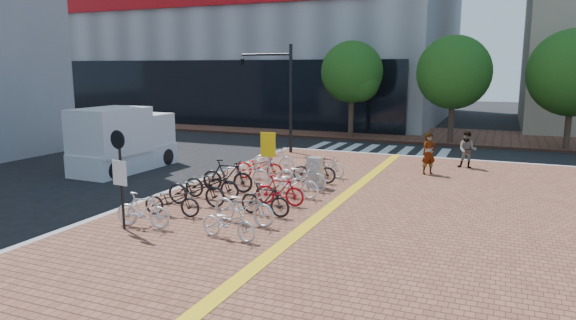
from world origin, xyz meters
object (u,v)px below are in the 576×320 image
at_px(bike_8, 229,223).
at_px(bike_12, 293,183).
at_px(bike_9, 244,206).
at_px(bike_0, 143,210).
at_px(utility_box, 315,172).
at_px(notice_sign, 120,167).
at_px(bike_14, 314,170).
at_px(box_truck, 123,141).
at_px(bike_13, 302,175).
at_px(traffic_light_pole, 268,78).
at_px(bike_2, 196,189).
at_px(bike_5, 245,172).
at_px(bike_1, 172,201).
at_px(bike_15, 324,166).
at_px(bike_3, 212,183).
at_px(bike_6, 259,166).
at_px(yellow_sign, 268,150).
at_px(pedestrian_a, 429,154).
at_px(bike_4, 227,176).
at_px(pedestrian_b, 467,150).
at_px(bike_10, 265,199).
at_px(bike_7, 274,159).
at_px(bike_11, 280,190).

xyz_separation_m(bike_8, bike_12, (-0.12, 4.61, 0.05)).
bearing_deg(bike_9, bike_0, 127.47).
bearing_deg(utility_box, notice_sign, -114.79).
height_order(bike_14, box_truck, box_truck).
bearing_deg(bike_13, traffic_light_pole, 42.17).
bearing_deg(bike_2, bike_5, -5.43).
bearing_deg(bike_0, box_truck, 37.28).
relative_size(bike_1, bike_15, 1.00).
bearing_deg(notice_sign, bike_12, 59.93).
bearing_deg(bike_3, bike_12, -65.98).
bearing_deg(bike_6, yellow_sign, -150.78).
bearing_deg(traffic_light_pole, pedestrian_a, -18.76).
bearing_deg(bike_1, bike_0, 168.04).
relative_size(bike_0, bike_1, 0.95).
relative_size(bike_4, bike_6, 1.00).
relative_size(bike_5, bike_8, 1.15).
xyz_separation_m(pedestrian_b, box_truck, (-13.95, -5.60, 0.36)).
bearing_deg(pedestrian_b, bike_9, -109.81).
xyz_separation_m(bike_5, bike_13, (2.21, 0.15, 0.02)).
xyz_separation_m(bike_5, bike_10, (2.41, -3.36, -0.01)).
distance_m(bike_15, yellow_sign, 3.05).
relative_size(yellow_sign, notice_sign, 0.75).
bearing_deg(bike_15, bike_10, -176.84).
relative_size(bike_13, utility_box, 1.77).
height_order(pedestrian_b, traffic_light_pole, traffic_light_pole).
relative_size(bike_10, notice_sign, 0.60).
relative_size(pedestrian_b, notice_sign, 0.59).
distance_m(bike_4, bike_10, 3.29).
bearing_deg(bike_10, bike_3, 69.54).
distance_m(bike_2, bike_8, 3.53).
relative_size(bike_0, bike_13, 0.83).
height_order(bike_12, bike_13, bike_13).
xyz_separation_m(bike_8, traffic_light_pole, (-5.05, 13.21, 3.35)).
relative_size(bike_6, pedestrian_a, 1.12).
bearing_deg(utility_box, bike_10, -91.67).
relative_size(bike_7, bike_10, 1.14).
bearing_deg(bike_12, bike_13, 5.86).
height_order(bike_7, bike_9, bike_7).
distance_m(bike_10, utility_box, 4.00).
bearing_deg(bike_9, bike_4, 43.50).
xyz_separation_m(bike_11, notice_sign, (-2.91, -3.92, 1.22)).
bearing_deg(box_truck, notice_sign, -49.74).
height_order(bike_2, bike_14, bike_2).
bearing_deg(box_truck, bike_8, -36.45).
xyz_separation_m(bike_12, pedestrian_a, (3.67, 5.67, 0.37)).
relative_size(bike_7, bike_15, 1.08).
distance_m(bike_2, bike_13, 4.04).
xyz_separation_m(bike_3, yellow_sign, (1.09, 2.12, 0.89)).
height_order(utility_box, yellow_sign, yellow_sign).
bearing_deg(pedestrian_a, bike_6, 170.71).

